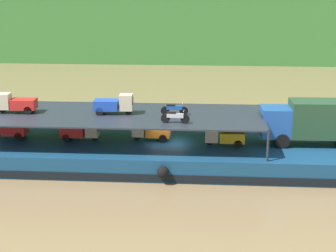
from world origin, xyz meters
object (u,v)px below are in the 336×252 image
Objects in this scene: motorcycle_upper_port at (175,117)px; motorcycle_upper_centre at (174,109)px; mini_truck_lower_stern at (7,129)px; mini_truck_lower_fore at (224,136)px; mini_truck_upper_mid at (114,104)px; covered_lorry at (314,121)px; mini_truck_upper_stern at (16,103)px; mini_truck_lower_aft at (81,130)px; cargo_barge at (168,153)px; mini_truck_lower_mid at (150,130)px.

motorcycle_upper_port is 2.24m from motorcycle_upper_centre.
mini_truck_lower_stern and mini_truck_lower_fore have the same top height.
mini_truck_upper_mid is 1.46× the size of motorcycle_upper_port.
mini_truck_upper_mid reaches higher than covered_lorry.
covered_lorry is at bearing 1.07° from mini_truck_upper_stern.
mini_truck_lower_fore is (10.17, -0.59, 0.00)m from mini_truck_lower_aft.
motorcycle_upper_port is at bearing -74.60° from cargo_barge.
mini_truck_upper_stern is at bearing 169.40° from motorcycle_upper_port.
covered_lorry reaches higher than mini_truck_lower_fore.
cargo_barge is 10.90× the size of mini_truck_lower_aft.
mini_truck_upper_stern is at bearing -176.19° from mini_truck_lower_aft.
motorcycle_upper_centre is (6.69, -0.20, 1.74)m from mini_truck_lower_aft.
mini_truck_lower_mid is at bearing 161.21° from motorcycle_upper_centre.
motorcycle_upper_port is at bearing -150.81° from mini_truck_lower_fore.
mini_truck_lower_aft is (5.44, -0.11, 0.00)m from mini_truck_lower_stern.
mini_truck_upper_stern reaches higher than mini_truck_lower_fore.
mini_truck_lower_stern is at bearing 178.80° from mini_truck_lower_aft.
motorcycle_upper_centre is at bearing -18.79° from mini_truck_lower_mid.
mini_truck_upper_stern is (-14.66, 0.30, 2.00)m from mini_truck_lower_fore.
mini_truck_upper_stern is 11.19m from motorcycle_upper_centre.
mini_truck_upper_stern reaches higher than mini_truck_lower_aft.
mini_truck_lower_mid is at bearing 124.32° from motorcycle_upper_port.
motorcycle_upper_port is at bearing -27.67° from mini_truck_upper_mid.
cargo_barge is 15.80× the size of motorcycle_upper_port.
motorcycle_upper_centre is at bearing -178.28° from covered_lorry.
mini_truck_lower_aft is 0.99× the size of mini_truck_upper_mid.
mini_truck_lower_mid is (-11.35, 0.30, -1.00)m from covered_lorry.
covered_lorry is 2.86× the size of mini_truck_lower_fore.
mini_truck_lower_mid is 9.69m from mini_truck_upper_stern.
mini_truck_lower_mid is (-1.32, 0.61, 1.44)m from cargo_barge.
motorcycle_upper_port is at bearing -85.12° from motorcycle_upper_centre.
mini_truck_lower_mid is at bearing 169.31° from mini_truck_lower_fore.
mini_truck_lower_stern is 1.00× the size of mini_truck_lower_aft.
mini_truck_lower_fore reaches higher than cargo_barge.
cargo_barge is 6.44m from mini_truck_lower_aft.
covered_lorry is 2.84× the size of mini_truck_lower_mid.
mini_truck_lower_aft is 0.99× the size of mini_truck_lower_mid.
mini_truck_upper_stern is (0.94, -0.41, 2.00)m from mini_truck_lower_stern.
mini_truck_lower_mid is 1.00× the size of mini_truck_upper_mid.
motorcycle_upper_centre is at bearing 94.88° from motorcycle_upper_port.
mini_truck_upper_stern reaches higher than motorcycle_upper_port.
mini_truck_lower_stern is 12.70m from motorcycle_upper_port.
mini_truck_lower_stern is 0.99× the size of mini_truck_lower_mid.
mini_truck_lower_mid is 1.46× the size of motorcycle_upper_port.
cargo_barge is at bearing 0.39° from mini_truck_upper_stern.
mini_truck_lower_fore is at bearing 29.19° from motorcycle_upper_port.
motorcycle_upper_port is (-9.43, -2.52, 0.74)m from covered_lorry.
cargo_barge is 4.17m from mini_truck_lower_fore.
motorcycle_upper_port is at bearing -55.68° from mini_truck_lower_mid.
mini_truck_upper_stern is 1.01× the size of mini_truck_upper_mid.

